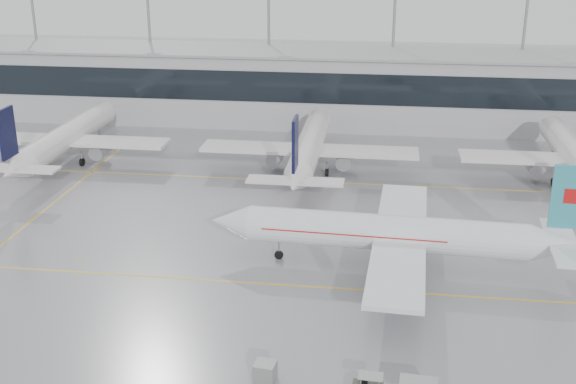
# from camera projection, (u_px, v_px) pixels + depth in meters

# --- Properties ---
(ground) EXTENTS (320.00, 320.00, 0.00)m
(ground) POSITION_uv_depth(u_px,v_px,m) (271.00, 284.00, 68.57)
(ground) COLOR gray
(ground) RESTS_ON ground
(taxi_line_main) EXTENTS (120.00, 0.25, 0.01)m
(taxi_line_main) POSITION_uv_depth(u_px,v_px,m) (271.00, 284.00, 68.57)
(taxi_line_main) COLOR yellow
(taxi_line_main) RESTS_ON ground
(taxi_line_north) EXTENTS (120.00, 0.25, 0.01)m
(taxi_line_north) POSITION_uv_depth(u_px,v_px,m) (306.00, 181.00, 96.50)
(taxi_line_north) COLOR yellow
(taxi_line_north) RESTS_ON ground
(taxi_line_cross) EXTENTS (0.25, 60.00, 0.01)m
(taxi_line_cross) POSITION_uv_depth(u_px,v_px,m) (43.00, 211.00, 86.30)
(taxi_line_cross) COLOR yellow
(taxi_line_cross) RESTS_ON ground
(terminal) EXTENTS (180.00, 15.00, 12.00)m
(terminal) POSITION_uv_depth(u_px,v_px,m) (327.00, 88.00, 124.23)
(terminal) COLOR #9F9FA3
(terminal) RESTS_ON ground
(terminal_glass) EXTENTS (180.00, 0.20, 5.00)m
(terminal_glass) POSITION_uv_depth(u_px,v_px,m) (323.00, 88.00, 116.68)
(terminal_glass) COLOR black
(terminal_glass) RESTS_ON ground
(terminal_roof) EXTENTS (182.00, 16.00, 0.40)m
(terminal_roof) POSITION_uv_depth(u_px,v_px,m) (327.00, 52.00, 122.10)
(terminal_roof) COLOR gray
(terminal_roof) RESTS_ON ground
(light_masts) EXTENTS (156.40, 1.00, 22.60)m
(light_masts) POSITION_uv_depth(u_px,v_px,m) (330.00, 40.00, 127.29)
(light_masts) COLOR gray
(light_masts) RESTS_ON ground
(air_canada_jet) EXTENTS (36.96, 29.71, 11.66)m
(air_canada_jet) POSITION_uv_depth(u_px,v_px,m) (398.00, 234.00, 70.53)
(air_canada_jet) COLOR silver
(air_canada_jet) RESTS_ON ground
(parked_jet_b) EXTENTS (29.64, 36.96, 11.72)m
(parked_jet_b) POSITION_uv_depth(u_px,v_px,m) (66.00, 138.00, 103.05)
(parked_jet_b) COLOR silver
(parked_jet_b) RESTS_ON ground
(parked_jet_c) EXTENTS (29.64, 36.96, 11.72)m
(parked_jet_c) POSITION_uv_depth(u_px,v_px,m) (309.00, 147.00, 98.66)
(parked_jet_c) COLOR silver
(parked_jet_c) RESTS_ON ground
(parked_jet_d) EXTENTS (29.64, 36.96, 11.72)m
(parked_jet_d) POSITION_uv_depth(u_px,v_px,m) (575.00, 157.00, 94.26)
(parked_jet_d) COLOR silver
(parked_jet_d) RESTS_ON ground
(gse_unit) EXTENTS (1.73, 1.63, 1.55)m
(gse_unit) POSITION_uv_depth(u_px,v_px,m) (265.00, 372.00, 53.62)
(gse_unit) COLOR gray
(gse_unit) RESTS_ON ground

